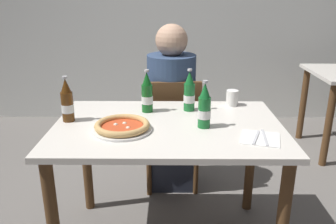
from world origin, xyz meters
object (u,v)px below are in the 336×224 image
at_px(pizza_margherita_near, 122,127).
at_px(beer_bottle_center, 147,94).
at_px(chair_behind_table, 172,128).
at_px(napkin_with_cutlery, 260,138).
at_px(beer_bottle_extra, 67,102).
at_px(paper_cup, 232,98).
at_px(diner_seated, 171,112).
at_px(beer_bottle_left, 189,93).
at_px(dining_table_main, 168,144).
at_px(beer_bottle_right, 204,108).

relative_size(pizza_margherita_near, beer_bottle_center, 1.21).
bearing_deg(chair_behind_table, napkin_with_cutlery, 114.21).
height_order(beer_bottle_extra, paper_cup, beer_bottle_extra).
xyz_separation_m(diner_seated, beer_bottle_left, (0.10, -0.43, 0.27)).
relative_size(dining_table_main, beer_bottle_right, 4.86).
bearing_deg(pizza_margherita_near, beer_bottle_right, 6.86).
distance_m(chair_behind_table, beer_bottle_extra, 0.88).
bearing_deg(beer_bottle_right, beer_bottle_left, 103.34).
relative_size(dining_table_main, paper_cup, 12.63).
bearing_deg(diner_seated, beer_bottle_right, -76.64).
height_order(dining_table_main, beer_bottle_extra, beer_bottle_extra).
bearing_deg(napkin_with_cutlery, beer_bottle_right, 150.23).
height_order(pizza_margherita_near, beer_bottle_center, beer_bottle_center).
bearing_deg(dining_table_main, beer_bottle_center, 121.00).
height_order(beer_bottle_right, beer_bottle_extra, same).
relative_size(beer_bottle_extra, napkin_with_cutlery, 1.11).
distance_m(dining_table_main, napkin_with_cutlery, 0.49).
relative_size(beer_bottle_right, beer_bottle_extra, 1.00).
height_order(beer_bottle_left, paper_cup, beer_bottle_left).
bearing_deg(dining_table_main, beer_bottle_left, 61.63).
bearing_deg(beer_bottle_extra, pizza_margherita_near, -23.72).
relative_size(pizza_margherita_near, paper_cup, 3.15).
bearing_deg(beer_bottle_center, beer_bottle_left, 5.70).
height_order(diner_seated, pizza_margherita_near, diner_seated).
xyz_separation_m(dining_table_main, paper_cup, (0.39, 0.32, 0.16)).
relative_size(beer_bottle_left, beer_bottle_center, 1.00).
height_order(beer_bottle_left, beer_bottle_right, same).
distance_m(beer_bottle_left, beer_bottle_extra, 0.68).
xyz_separation_m(diner_seated, beer_bottle_center, (-0.14, -0.46, 0.27)).
height_order(napkin_with_cutlery, paper_cup, paper_cup).
height_order(dining_table_main, napkin_with_cutlery, napkin_with_cutlery).
bearing_deg(beer_bottle_center, beer_bottle_extra, -159.33).
xyz_separation_m(pizza_margherita_near, beer_bottle_center, (0.11, 0.29, 0.08)).
bearing_deg(beer_bottle_extra, chair_behind_table, 45.25).
relative_size(diner_seated, napkin_with_cutlery, 5.44).
xyz_separation_m(dining_table_main, beer_bottle_left, (0.12, 0.23, 0.22)).
bearing_deg(pizza_margherita_near, paper_cup, 33.54).
height_order(dining_table_main, pizza_margherita_near, pizza_margherita_near).
xyz_separation_m(pizza_margherita_near, beer_bottle_left, (0.35, 0.32, 0.08)).
bearing_deg(diner_seated, beer_bottle_center, -107.03).
bearing_deg(chair_behind_table, beer_bottle_extra, 41.74).
distance_m(dining_table_main, diner_seated, 0.66).
height_order(beer_bottle_center, paper_cup, beer_bottle_center).
bearing_deg(dining_table_main, pizza_margherita_near, -158.57).
bearing_deg(napkin_with_cutlery, chair_behind_table, 117.72).
bearing_deg(beer_bottle_right, paper_cup, 60.48).
relative_size(beer_bottle_right, paper_cup, 2.60).
xyz_separation_m(beer_bottle_right, paper_cup, (0.20, 0.36, -0.06)).
bearing_deg(beer_bottle_left, beer_bottle_extra, -164.64).
xyz_separation_m(chair_behind_table, pizza_margherita_near, (-0.25, -0.70, 0.29)).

